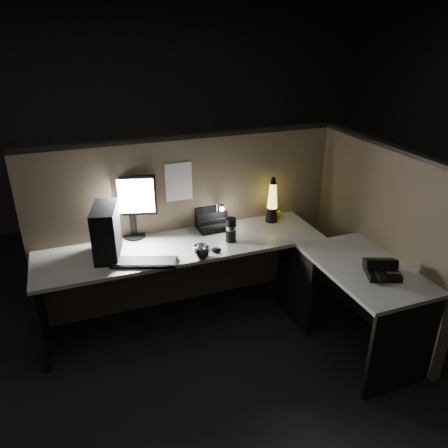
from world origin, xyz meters
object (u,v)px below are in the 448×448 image
object	(u,v)px
pc_tower	(106,232)
keyboard	(145,262)
desk_phone	(382,269)
monitor	(131,201)
lava_lamp	(272,203)

from	to	relation	value
pc_tower	keyboard	distance (m)	0.37
keyboard	desk_phone	xyz separation A→B (m)	(1.52, -0.74, 0.04)
monitor	desk_phone	xyz separation A→B (m)	(1.51, -1.23, -0.27)
pc_tower	monitor	size ratio (longest dim) A/B	0.76
monitor	lava_lamp	distance (m)	1.22
monitor	lava_lamp	xyz separation A→B (m)	(1.20, -0.12, -0.15)
pc_tower	keyboard	bearing A→B (deg)	-31.47
monitor	desk_phone	bearing A→B (deg)	-24.04
keyboard	lava_lamp	distance (m)	1.28
lava_lamp	desk_phone	xyz separation A→B (m)	(0.31, -1.11, -0.12)
lava_lamp	pc_tower	bearing A→B (deg)	-174.51
pc_tower	desk_phone	xyz separation A→B (m)	(1.75, -0.97, -0.15)
monitor	desk_phone	size ratio (longest dim) A/B	1.92
desk_phone	monitor	bearing A→B (deg)	163.13
monitor	pc_tower	bearing A→B (deg)	-117.15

